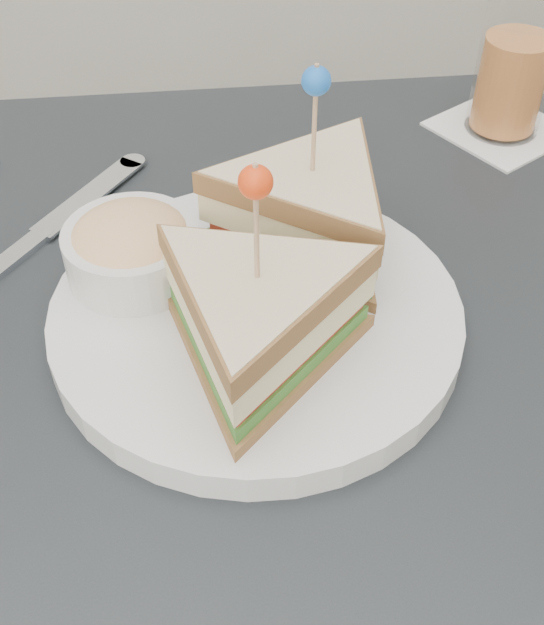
{
  "coord_description": "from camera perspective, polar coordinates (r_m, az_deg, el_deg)",
  "views": [
    {
      "loc": [
        -0.03,
        -0.34,
        1.14
      ],
      "look_at": [
        0.01,
        0.01,
        0.8
      ],
      "focal_mm": 45.0,
      "sensor_mm": 36.0,
      "label": 1
    }
  ],
  "objects": [
    {
      "name": "table",
      "position": [
        0.58,
        -0.88,
        -9.77
      ],
      "size": [
        0.8,
        0.8,
        0.75
      ],
      "color": "black",
      "rests_on": "ground"
    },
    {
      "name": "plate_meal",
      "position": [
        0.53,
        -0.61,
        2.95
      ],
      "size": [
        0.35,
        0.35,
        0.17
      ],
      "rotation": [
        0.0,
        0.0,
        0.26
      ],
      "color": "silver",
      "rests_on": "table"
    },
    {
      "name": "cutlery_knife",
      "position": [
        0.66,
        -15.98,
        5.87
      ],
      "size": [
        0.15,
        0.19,
        0.01
      ],
      "rotation": [
        0.0,
        0.0,
        -0.63
      ],
      "color": "silver",
      "rests_on": "table"
    },
    {
      "name": "drink_set",
      "position": [
        0.77,
        17.17,
        16.49
      ],
      "size": [
        0.15,
        0.15,
        0.14
      ],
      "rotation": [
        0.0,
        0.0,
        0.55
      ],
      "color": "silver",
      "rests_on": "table"
    }
  ]
}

